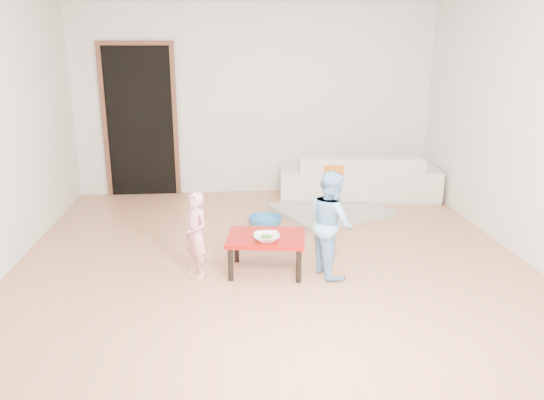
{
  "coord_description": "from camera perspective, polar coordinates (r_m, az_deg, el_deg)",
  "views": [
    {
      "loc": [
        -0.41,
        -4.98,
        2.06
      ],
      "look_at": [
        0.0,
        -0.2,
        0.65
      ],
      "focal_mm": 35.0,
      "sensor_mm": 36.0,
      "label": 1
    }
  ],
  "objects": [
    {
      "name": "blanket",
      "position": [
        6.79,
        6.33,
        -1.08
      ],
      "size": [
        1.6,
        1.49,
        0.06
      ],
      "primitive_type": null,
      "rotation": [
        0.0,
        0.0,
        0.41
      ],
      "color": "#B2AD9D",
      "rests_on": "floor"
    },
    {
      "name": "sofa",
      "position": [
        7.46,
        9.24,
        2.65
      ],
      "size": [
        2.23,
        1.05,
        0.63
      ],
      "primitive_type": "imported",
      "rotation": [
        0.0,
        0.0,
        3.04
      ],
      "color": "silver",
      "rests_on": "floor"
    },
    {
      "name": "right_wall",
      "position": [
        5.82,
        25.39,
        7.31
      ],
      "size": [
        0.02,
        5.0,
        2.6
      ],
      "primitive_type": "cube",
      "color": "white",
      "rests_on": "floor"
    },
    {
      "name": "red_table",
      "position": [
        4.98,
        -0.63,
        -5.81
      ],
      "size": [
        0.78,
        0.63,
        0.36
      ],
      "primitive_type": null,
      "rotation": [
        0.0,
        0.0,
        -0.15
      ],
      "color": "#960B08",
      "rests_on": "floor"
    },
    {
      "name": "broccoli",
      "position": [
        4.8,
        -0.58,
        -4.06
      ],
      "size": [
        0.12,
        0.12,
        0.06
      ],
      "primitive_type": null,
      "color": "#2D5919",
      "rests_on": "red_table"
    },
    {
      "name": "basin",
      "position": [
        6.22,
        -0.74,
        -2.36
      ],
      "size": [
        0.39,
        0.39,
        0.12
      ],
      "primitive_type": "imported",
      "color": "teal",
      "rests_on": "floor"
    },
    {
      "name": "child_blue",
      "position": [
        4.87,
        6.38,
        -2.51
      ],
      "size": [
        0.48,
        0.56,
        0.98
      ],
      "primitive_type": "imported",
      "rotation": [
        0.0,
        0.0,
        1.83
      ],
      "color": "#5C9ED6",
      "rests_on": "floor"
    },
    {
      "name": "back_wall",
      "position": [
        7.53,
        -1.78,
        10.59
      ],
      "size": [
        5.0,
        0.02,
        2.6
      ],
      "primitive_type": "cube",
      "color": "white",
      "rests_on": "floor"
    },
    {
      "name": "cushion",
      "position": [
        7.18,
        6.96,
        3.55
      ],
      "size": [
        0.6,
        0.56,
        0.13
      ],
      "primitive_type": "cube",
      "rotation": [
        0.0,
        0.0,
        0.27
      ],
      "color": "orange",
      "rests_on": "sofa"
    },
    {
      "name": "floor",
      "position": [
        5.4,
        -0.18,
        -6.02
      ],
      "size": [
        5.0,
        5.0,
        0.01
      ],
      "primitive_type": "cube",
      "color": "#BD7951",
      "rests_on": "ground"
    },
    {
      "name": "child_pink",
      "position": [
        4.86,
        -8.17,
        -3.74
      ],
      "size": [
        0.33,
        0.35,
        0.8
      ],
      "primitive_type": "imported",
      "rotation": [
        0.0,
        0.0,
        -0.95
      ],
      "color": "pink",
      "rests_on": "floor"
    },
    {
      "name": "doorway",
      "position": [
        7.62,
        -13.97,
        8.11
      ],
      "size": [
        1.02,
        0.08,
        2.11
      ],
      "primitive_type": null,
      "color": "brown",
      "rests_on": "back_wall"
    },
    {
      "name": "bowl",
      "position": [
        4.8,
        -0.58,
        -4.05
      ],
      "size": [
        0.24,
        0.24,
        0.06
      ],
      "primitive_type": "imported",
      "color": "white",
      "rests_on": "red_table"
    }
  ]
}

